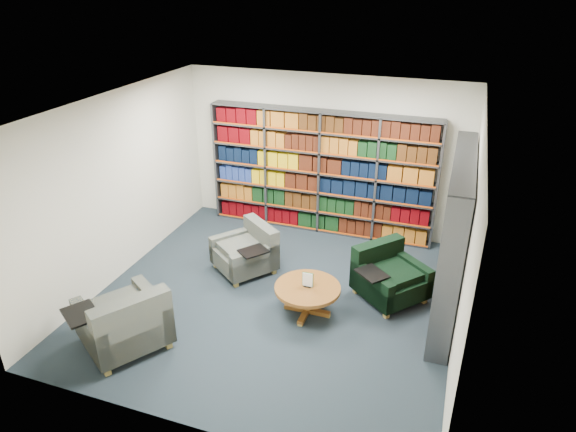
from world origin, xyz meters
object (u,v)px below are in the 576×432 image
(coffee_table, at_px, (307,292))
(chair_green_right, at_px, (387,277))
(chair_teal_left, at_px, (249,252))
(chair_teal_front, at_px, (126,325))

(coffee_table, bearing_deg, chair_green_right, 39.64)
(chair_green_right, bearing_deg, chair_teal_left, 179.68)
(chair_green_right, relative_size, coffee_table, 1.31)
(coffee_table, bearing_deg, chair_teal_front, -142.90)
(chair_green_right, height_order, chair_teal_front, chair_teal_front)
(chair_teal_front, bearing_deg, coffee_table, 37.10)
(chair_green_right, xyz_separation_m, chair_teal_front, (-2.88, -2.24, 0.04))
(chair_green_right, relative_size, chair_teal_front, 0.90)
(chair_teal_left, xyz_separation_m, chair_green_right, (2.19, -0.01, 0.01))
(chair_teal_left, bearing_deg, chair_green_right, -0.32)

